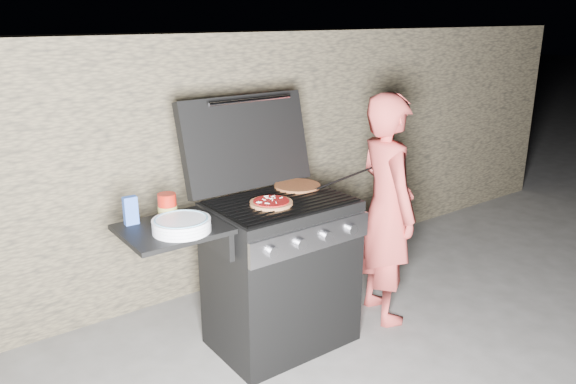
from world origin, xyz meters
TOP-DOWN VIEW (x-y plane):
  - ground at (0.00, 0.00)m, footprint 50.00×50.00m
  - stone_wall at (0.00, 1.05)m, footprint 8.00×0.35m
  - gas_grill at (-0.25, 0.00)m, footprint 1.34×0.79m
  - pizza_topped at (-0.09, -0.03)m, footprint 0.29×0.29m
  - pizza_plain at (0.23, 0.15)m, footprint 0.37×0.37m
  - sauce_jar at (-0.65, 0.09)m, footprint 0.11×0.11m
  - blue_carton at (-0.82, 0.16)m, footprint 0.07×0.04m
  - plate_stack at (-0.66, -0.09)m, footprint 0.36×0.36m
  - person at (0.73, -0.13)m, footprint 0.50×0.62m
  - tongs at (0.47, 0.00)m, footprint 0.48×0.06m

SIDE VIEW (x-z plane):
  - ground at x=0.00m, z-range 0.00..0.00m
  - gas_grill at x=-0.25m, z-range 0.00..0.91m
  - person at x=0.73m, z-range 0.00..1.48m
  - stone_wall at x=0.00m, z-range 0.00..1.80m
  - pizza_plain at x=0.23m, z-range 0.91..0.93m
  - pizza_topped at x=-0.09m, z-range 0.91..0.94m
  - plate_stack at x=-0.66m, z-range 0.90..0.97m
  - tongs at x=0.47m, z-range 0.91..1.01m
  - blue_carton at x=-0.82m, z-range 0.90..1.05m
  - sauce_jar at x=-0.65m, z-range 0.90..1.05m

